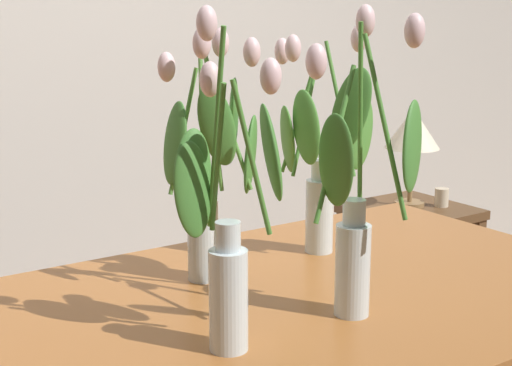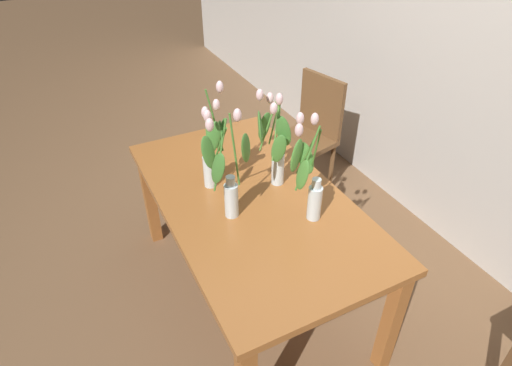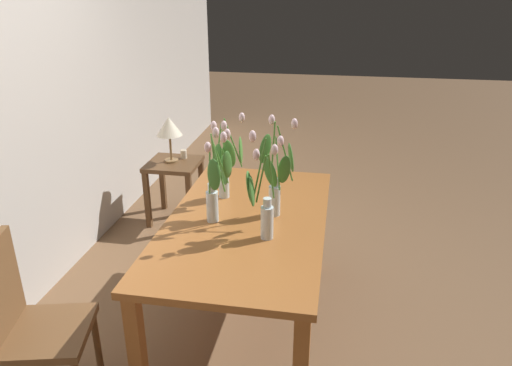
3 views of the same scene
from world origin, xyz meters
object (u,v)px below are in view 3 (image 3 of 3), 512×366
Objects in this scene: dining_table at (247,233)px; dining_chair at (27,321)px; pillar_candle at (184,154)px; tulip_vase_0 at (226,168)px; tulip_vase_2 at (216,183)px; tulip_vase_3 at (277,180)px; table_lamp at (169,127)px; tulip_vase_1 at (263,202)px; side_table at (174,175)px.

dining_chair is (-0.80, 0.90, -0.12)m from dining_table.
dining_chair is 2.25m from pillar_candle.
dining_table is 0.43m from tulip_vase_0.
tulip_vase_3 reaches higher than tulip_vase_2.
dining_chair reaches higher than dining_table.
tulip_vase_0 is 1.01× the size of tulip_vase_2.
tulip_vase_1 is at bearing -145.37° from table_lamp.
tulip_vase_0 is 0.31m from tulip_vase_2.
dining_chair is 12.40× the size of pillar_candle.
tulip_vase_1 is 1.47× the size of table_lamp.
tulip_vase_1 reaches higher than pillar_candle.
dining_chair is (-0.75, 0.74, -0.45)m from tulip_vase_2.
tulip_vase_0 is 1.38× the size of table_lamp.
table_lamp is (0.01, 0.02, 0.42)m from side_table.
dining_chair is at bearing 135.52° from tulip_vase_2.
pillar_candle is at bearing 36.62° from tulip_vase_3.
table_lamp is 5.31× the size of pillar_candle.
tulip_vase_1 is at bearing -145.68° from tulip_vase_0.
tulip_vase_2 is at bearing -176.80° from tulip_vase_0.
tulip_vase_0 is at bearing 3.20° from tulip_vase_2.
dining_table is 1.68m from pillar_candle.
pillar_candle is (2.25, -0.05, 0.06)m from dining_chair.
dining_table is 0.36m from tulip_vase_3.
tulip_vase_1 is 0.99× the size of tulip_vase_3.
side_table is at bearing 34.28° from dining_table.
side_table is (2.14, 0.01, -0.09)m from dining_chair.
table_lamp is at bearing 61.19° from side_table.
pillar_candle is (1.63, 0.98, -0.36)m from tulip_vase_1.
tulip_vase_0 is at bearing 34.15° from dining_table.
tulip_vase_3 is 7.84× the size of pillar_candle.
dining_table is at bearing -74.07° from tulip_vase_2.
table_lamp reaches higher than side_table.
pillar_candle is (1.19, 0.67, -0.36)m from tulip_vase_0.
tulip_vase_0 reaches higher than side_table.
tulip_vase_1 is (-0.45, -0.31, -0.00)m from tulip_vase_0.
tulip_vase_2 is 0.35m from tulip_vase_3.
table_lamp is at bearing 34.75° from tulip_vase_0.
tulip_vase_1 is at bearing -59.18° from dining_chair.
side_table is at bearing 34.31° from tulip_vase_0.
side_table is at bearing 34.31° from tulip_vase_1.
dining_table is at bearing 34.56° from tulip_vase_1.
dining_table is 21.33× the size of pillar_candle.
side_table is 1.38× the size of table_lamp.
tulip_vase_2 reaches higher than pillar_candle.
table_lamp is (1.09, 0.75, -0.09)m from tulip_vase_0.
tulip_vase_0 is at bearing -34.26° from dining_chair.
dining_chair is (-0.61, 1.03, -0.42)m from tulip_vase_1.
tulip_vase_1 is at bearing 172.89° from tulip_vase_3.
pillar_candle is at bearing -28.35° from side_table.
tulip_vase_0 is at bearing 62.56° from tulip_vase_3.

